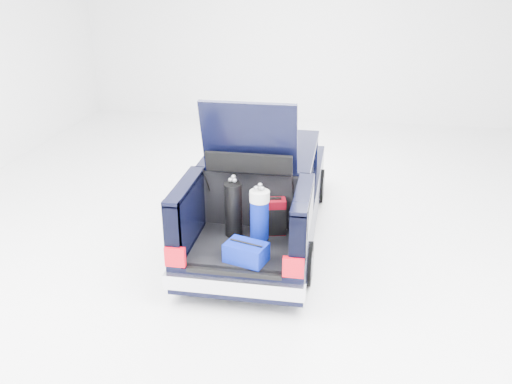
% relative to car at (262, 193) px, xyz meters
% --- Properties ---
extents(ground, '(14.00, 14.00, 0.00)m').
position_rel_car_xyz_m(ground, '(0.00, -0.11, -0.67)').
color(ground, white).
rests_on(ground, ground).
extents(car, '(1.87, 4.65, 2.47)m').
position_rel_car_xyz_m(car, '(0.00, 0.00, 0.00)').
color(car, black).
rests_on(car, ground).
extents(red_suitcase, '(0.36, 0.28, 0.54)m').
position_rel_car_xyz_m(red_suitcase, '(0.35, -1.19, 0.18)').
color(red_suitcase, '#64030D').
rests_on(red_suitcase, car).
extents(black_golf_bag, '(0.25, 0.27, 0.87)m').
position_rel_car_xyz_m(black_golf_bag, '(-0.19, -1.34, 0.32)').
color(black_golf_bag, black).
rests_on(black_golf_bag, car).
extents(blue_golf_bag, '(0.29, 0.29, 0.88)m').
position_rel_car_xyz_m(blue_golf_bag, '(0.21, -1.55, 0.33)').
color(blue_golf_bag, black).
rests_on(blue_golf_bag, car).
extents(blue_duffel, '(0.59, 0.47, 0.27)m').
position_rel_car_xyz_m(blue_duffel, '(0.11, -2.01, 0.05)').
color(blue_duffel, '#051483').
rests_on(blue_duffel, car).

